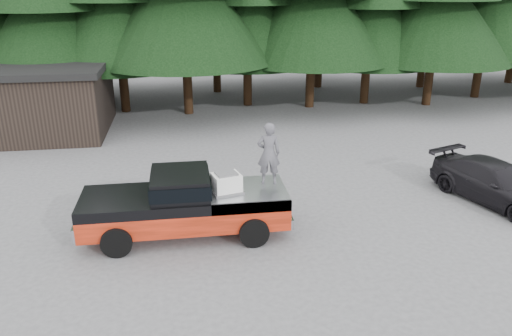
{
  "coord_description": "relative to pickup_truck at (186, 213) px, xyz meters",
  "views": [
    {
      "loc": [
        -1.29,
        -12.78,
        6.96
      ],
      "look_at": [
        0.61,
        0.0,
        2.07
      ],
      "focal_mm": 35.0,
      "sensor_mm": 36.0,
      "label": 1
    }
  ],
  "objects": [
    {
      "name": "parked_car",
      "position": [
        10.21,
        0.78,
        0.0
      ],
      "size": [
        3.31,
        4.96,
        1.33
      ],
      "primitive_type": "imported",
      "rotation": [
        0.0,
        0.0,
        0.34
      ],
      "color": "black",
      "rests_on": "ground"
    },
    {
      "name": "ground",
      "position": [
        1.39,
        -0.34,
        -0.67
      ],
      "size": [
        120.0,
        120.0,
        0.0
      ],
      "primitive_type": "plane",
      "color": "#4F4F51",
      "rests_on": "ground"
    },
    {
      "name": "pickup_truck",
      "position": [
        0.0,
        0.0,
        0.0
      ],
      "size": [
        6.0,
        2.04,
        1.33
      ],
      "primitive_type": null,
      "color": "red",
      "rests_on": "ground"
    },
    {
      "name": "truck_cab",
      "position": [
        -0.1,
        0.0,
        0.96
      ],
      "size": [
        1.66,
        1.9,
        0.59
      ],
      "primitive_type": "cube",
      "color": "black",
      "rests_on": "pickup_truck"
    },
    {
      "name": "air_compressor",
      "position": [
        1.19,
        -0.18,
        0.92
      ],
      "size": [
        0.89,
        0.8,
        0.52
      ],
      "primitive_type": "cube",
      "rotation": [
        0.0,
        0.0,
        0.25
      ],
      "color": "white",
      "rests_on": "pickup_truck"
    },
    {
      "name": "utility_building",
      "position": [
        -7.61,
        11.66,
        1.0
      ],
      "size": [
        8.4,
        6.4,
        3.3
      ],
      "color": "black",
      "rests_on": "ground"
    },
    {
      "name": "man_on_bed",
      "position": [
        2.47,
        0.32,
        1.59
      ],
      "size": [
        0.71,
        0.51,
        1.84
      ],
      "primitive_type": "imported",
      "rotation": [
        0.0,
        0.0,
        3.04
      ],
      "color": "#504F55",
      "rests_on": "pickup_truck"
    }
  ]
}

